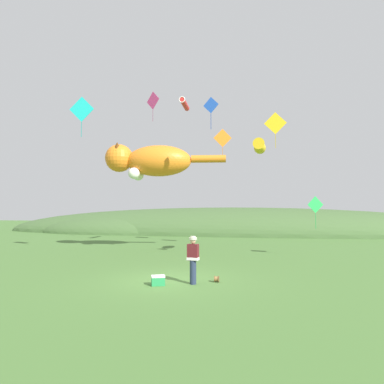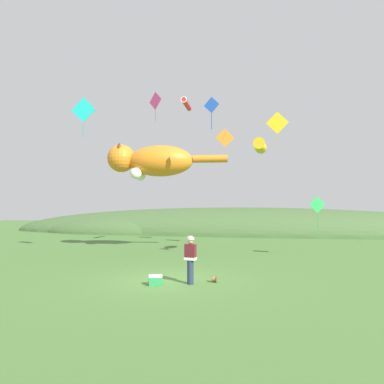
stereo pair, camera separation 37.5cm
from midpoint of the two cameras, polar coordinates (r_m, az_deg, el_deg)
The scene contains 14 objects.
ground_plane at distance 13.77m, azimuth -4.18°, elevation -14.53°, with size 120.00×120.00×0.00m, color #477033.
distant_hill_ridge at distance 39.88m, azimuth 3.60°, elevation -6.84°, with size 56.83×12.37×5.91m.
festival_attendant at distance 12.96m, azimuth -0.68°, elevation -10.99°, with size 0.46×0.32×1.77m.
kite_spool at distance 13.47m, azimuth 3.31°, elevation -14.26°, with size 0.17×0.24×0.24m.
picnic_cooler at distance 12.98m, azimuth -6.52°, elevation -14.42°, with size 0.58×0.49×0.36m.
kite_giant_cat at distance 23.32m, azimuth -7.45°, elevation 5.12°, with size 8.12×2.85×2.47m.
kite_fish_windsock at distance 19.34m, azimuth 10.66°, elevation 7.37°, with size 0.73×2.32×0.71m.
kite_tube_streamer at distance 24.79m, azimuth -1.71°, elevation 14.45°, with size 0.50×2.17×0.44m.
kite_diamond_pink at distance 26.91m, azimuth -6.94°, elevation 14.87°, with size 1.20×0.73×2.29m.
kite_diamond_blue at distance 19.69m, azimuth 2.61°, elevation 14.20°, with size 0.91×0.24×1.83m.
kite_diamond_teal at distance 21.68m, azimuth -18.40°, elevation 12.93°, with size 1.49×0.16×2.40m.
kite_diamond_green at distance 20.93m, azimuth 19.39°, elevation -2.07°, with size 0.92×0.38×1.88m.
kite_diamond_orange at distance 26.10m, azimuth 4.70°, elevation 8.93°, with size 1.34×0.35×2.28m.
kite_diamond_gold at distance 23.44m, azimuth 13.27°, elevation 11.06°, with size 1.46×0.03×2.36m.
Camera 1 is at (3.41, -13.04, 2.79)m, focal length 32.00 mm.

